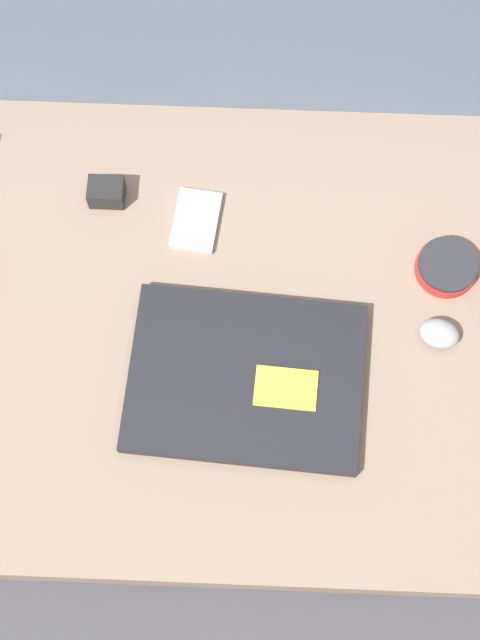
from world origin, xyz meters
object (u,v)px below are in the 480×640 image
(computer_mouse, at_px, (439,334))
(laptop, at_px, (246,378))
(phone_black, at_px, (196,220))
(speaker_puck, at_px, (447,267))
(charger_brick, at_px, (106,192))

(computer_mouse, bearing_deg, laptop, -149.66)
(laptop, height_order, phone_black, laptop)
(phone_black, bearing_deg, laptop, -64.23)
(speaker_puck, bearing_deg, charger_brick, 168.84)
(computer_mouse, distance_m, speaker_puck, 0.11)
(phone_black, xyz_separation_m, charger_brick, (-0.14, 0.04, 0.01))
(speaker_puck, relative_size, phone_black, 0.86)
(laptop, xyz_separation_m, speaker_puck, (0.30, 0.19, 0.00))
(laptop, distance_m, speaker_puck, 0.35)
(laptop, height_order, charger_brick, charger_brick)
(speaker_puck, height_order, phone_black, speaker_puck)
(laptop, bearing_deg, speaker_puck, 35.70)
(phone_black, height_order, charger_brick, charger_brick)
(speaker_puck, xyz_separation_m, charger_brick, (-0.53, 0.10, 0.00))
(speaker_puck, bearing_deg, phone_black, 170.18)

